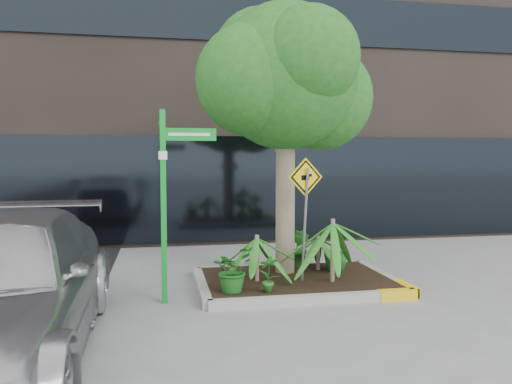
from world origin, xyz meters
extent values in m
plane|color=gray|center=(0.00, 0.00, 0.00)|extent=(80.00, 80.00, 0.00)
cube|color=#9E9E99|center=(0.20, 1.40, 0.07)|extent=(3.20, 0.15, 0.15)
cube|color=#9E9E99|center=(0.20, -0.80, 0.07)|extent=(3.20, 0.15, 0.15)
cube|color=#9E9E99|center=(-1.40, 0.30, 0.07)|extent=(0.15, 2.20, 0.15)
cube|color=#9E9E99|center=(1.80, 0.30, 0.07)|extent=(0.15, 2.20, 0.15)
cube|color=yellow|center=(1.50, -0.80, 0.07)|extent=(0.60, 0.17, 0.15)
cube|color=black|center=(0.20, 0.30, 0.12)|extent=(3.05, 2.05, 0.06)
cylinder|color=gray|center=(0.11, 0.73, 1.58)|extent=(0.34, 0.34, 3.15)
cylinder|color=gray|center=(0.22, 0.73, 2.73)|extent=(0.60, 0.17, 1.02)
sphere|color=#1A5B1C|center=(0.11, 0.73, 3.57)|extent=(2.52, 2.52, 2.52)
sphere|color=#1A5B1C|center=(0.85, 1.04, 3.26)|extent=(1.89, 1.89, 1.89)
sphere|color=#1A5B1C|center=(-0.52, 0.52, 3.47)|extent=(1.89, 1.89, 1.89)
sphere|color=#1A5B1C|center=(0.32, 0.10, 3.78)|extent=(1.68, 1.68, 1.68)
sphere|color=#1A5B1C|center=(-0.20, 1.25, 3.99)|extent=(1.79, 1.79, 1.79)
cylinder|color=gray|center=(0.71, -0.09, 0.67)|extent=(0.07, 0.07, 1.03)
cylinder|color=gray|center=(-0.50, 0.19, 0.53)|extent=(0.07, 0.07, 0.76)
cylinder|color=gray|center=(0.74, 0.78, 0.46)|extent=(0.07, 0.07, 0.62)
imported|color=#1A5C1A|center=(-0.99, -0.41, 0.50)|extent=(0.88, 0.88, 0.69)
imported|color=#1D611E|center=(1.04, 0.66, 0.55)|extent=(0.63, 0.63, 0.80)
imported|color=#286B21|center=(-0.46, -0.55, 0.44)|extent=(0.34, 0.34, 0.58)
imported|color=#216A1E|center=(0.48, 1.06, 0.50)|extent=(0.54, 0.54, 0.71)
cube|color=#0D9327|center=(-2.00, -0.30, 1.44)|extent=(0.09, 0.09, 2.88)
cube|color=#0D9327|center=(-1.61, -0.28, 2.52)|extent=(0.80, 0.06, 0.19)
cube|color=#0D9327|center=(-2.02, 0.09, 2.72)|extent=(0.06, 0.80, 0.19)
cube|color=white|center=(-1.61, -0.30, 2.52)|extent=(0.62, 0.03, 0.04)
cube|color=white|center=(-2.03, 0.09, 2.72)|extent=(0.03, 0.62, 0.04)
cube|color=white|center=(-2.00, -0.35, 2.21)|extent=(0.12, 0.01, 0.12)
cylinder|color=slate|center=(0.25, -0.03, 1.08)|extent=(0.09, 0.21, 1.86)
cube|color=yellow|center=(0.25, -0.05, 1.86)|extent=(0.61, 0.17, 0.62)
cube|color=black|center=(0.25, -0.06, 1.86)|extent=(0.54, 0.14, 0.55)
cube|color=yellow|center=(0.25, -0.06, 1.86)|extent=(0.46, 0.12, 0.47)
cube|color=black|center=(0.24, -0.07, 1.85)|extent=(0.14, 0.04, 0.08)
camera|label=1|loc=(-2.03, -7.76, 2.18)|focal=35.00mm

